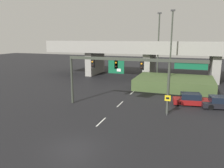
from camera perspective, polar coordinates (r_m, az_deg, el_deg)
ground_plane at (r=17.27m, az=-10.06°, el=-16.11°), size 160.00×160.00×0.00m
lane_markings at (r=30.00m, az=3.88°, el=-3.61°), size 0.14×20.89×0.01m
signal_gantry at (r=24.40m, az=4.02°, el=4.24°), size 15.58×0.44×5.90m
speed_limit_sign at (r=23.58m, az=14.29°, el=-4.61°), size 0.60×0.11×2.27m
highway_light_pole_near at (r=41.00m, az=11.98°, el=9.70°), size 0.70×0.36×12.41m
highway_light_pole_far at (r=37.65m, az=15.14°, el=9.37°), size 0.70×0.36×12.43m
overpass_bridge at (r=45.63m, az=9.87°, el=8.17°), size 43.18×9.58×7.41m
grass_embankment at (r=36.92m, az=15.86°, el=0.30°), size 12.07×8.63×1.72m
parked_sedan_near_right at (r=28.38m, az=20.01°, el=-3.84°), size 4.59×2.42×1.47m
parked_sedan_mid_right at (r=28.41m, az=26.70°, el=-4.43°), size 4.79×2.59×1.43m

